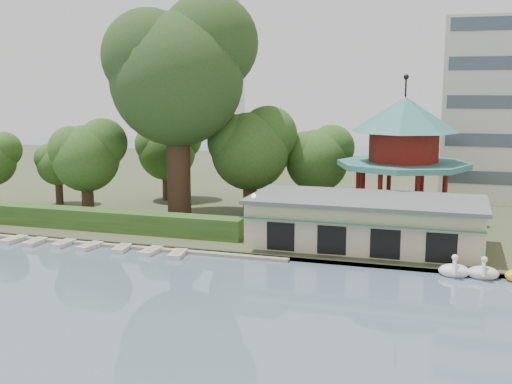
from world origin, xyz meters
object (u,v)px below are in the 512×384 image
at_px(pavilion, 404,147).
at_px(big_tree, 179,68).
at_px(dock, 94,242).
at_px(boathouse, 366,221).

bearing_deg(pavilion, big_tree, -169.67).
xyz_separation_m(pavilion, big_tree, (-20.83, -3.79, 7.32)).
relative_size(dock, pavilion, 2.52).
relative_size(dock, big_tree, 1.58).
distance_m(boathouse, big_tree, 23.41).
distance_m(dock, big_tree, 18.62).
bearing_deg(dock, boathouse, 12.24).
distance_m(dock, boathouse, 22.62).
height_order(pavilion, big_tree, big_tree).
bearing_deg(dock, pavilion, 31.66).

